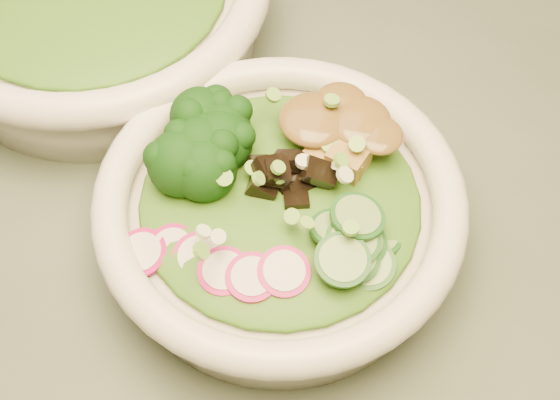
# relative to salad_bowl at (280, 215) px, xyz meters

# --- Properties ---
(salad_bowl) EXTENTS (0.25, 0.25, 0.07)m
(salad_bowl) POSITION_rel_salad_bowl_xyz_m (0.00, 0.00, 0.00)
(salad_bowl) COLOR white
(salad_bowl) RESTS_ON dining_table
(side_bowl) EXTENTS (0.30, 0.30, 0.08)m
(side_bowl) POSITION_rel_salad_bowl_xyz_m (-0.19, 0.16, 0.01)
(side_bowl) COLOR white
(side_bowl) RESTS_ON dining_table
(lettuce_bed) EXTENTS (0.19, 0.19, 0.02)m
(lettuce_bed) POSITION_rel_salad_bowl_xyz_m (0.00, 0.00, 0.02)
(lettuce_bed) COLOR #275712
(lettuce_bed) RESTS_ON salad_bowl
(broccoli_florets) EXTENTS (0.08, 0.07, 0.04)m
(broccoli_florets) POSITION_rel_salad_bowl_xyz_m (-0.05, 0.02, 0.03)
(broccoli_florets) COLOR black
(broccoli_florets) RESTS_ON salad_bowl
(radish_slices) EXTENTS (0.11, 0.04, 0.02)m
(radish_slices) POSITION_rel_salad_bowl_xyz_m (-0.02, -0.06, 0.02)
(radish_slices) COLOR #AE0D57
(radish_slices) RESTS_ON salad_bowl
(cucumber_slices) EXTENTS (0.07, 0.07, 0.03)m
(cucumber_slices) POSITION_rel_salad_bowl_xyz_m (0.06, -0.03, 0.03)
(cucumber_slices) COLOR #86AA5E
(cucumber_slices) RESTS_ON salad_bowl
(mushroom_heap) EXTENTS (0.07, 0.07, 0.04)m
(mushroom_heap) POSITION_rel_salad_bowl_xyz_m (0.00, 0.01, 0.03)
(mushroom_heap) COLOR black
(mushroom_heap) RESTS_ON salad_bowl
(tofu_cubes) EXTENTS (0.09, 0.06, 0.03)m
(tofu_cubes) POSITION_rel_salad_bowl_xyz_m (0.03, 0.05, 0.03)
(tofu_cubes) COLOR #A47F36
(tofu_cubes) RESTS_ON salad_bowl
(peanut_sauce) EXTENTS (0.07, 0.05, 0.02)m
(peanut_sauce) POSITION_rel_salad_bowl_xyz_m (0.03, 0.05, 0.04)
(peanut_sauce) COLOR brown
(peanut_sauce) RESTS_ON tofu_cubes
(scallion_garnish) EXTENTS (0.18, 0.18, 0.02)m
(scallion_garnish) POSITION_rel_salad_bowl_xyz_m (0.00, 0.00, 0.04)
(scallion_garnish) COLOR #76B23F
(scallion_garnish) RESTS_ON salad_bowl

